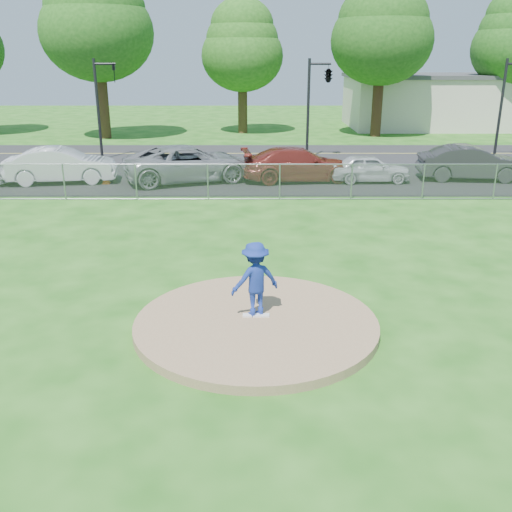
# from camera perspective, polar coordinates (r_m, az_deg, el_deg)

# --- Properties ---
(ground) EXTENTS (120.00, 120.00, 0.00)m
(ground) POSITION_cam_1_polar(r_m,az_deg,el_deg) (22.19, -0.02, 4.43)
(ground) COLOR #1B5612
(ground) RESTS_ON ground
(pitchers_mound) EXTENTS (5.40, 5.40, 0.20)m
(pitchers_mound) POSITION_cam_1_polar(r_m,az_deg,el_deg) (12.75, 0.01, -6.82)
(pitchers_mound) COLOR #8E6F4E
(pitchers_mound) RESTS_ON ground
(pitching_rubber) EXTENTS (0.60, 0.15, 0.04)m
(pitching_rubber) POSITION_cam_1_polar(r_m,az_deg,el_deg) (12.88, 0.01, -5.95)
(pitching_rubber) COLOR white
(pitching_rubber) RESTS_ON pitchers_mound
(chain_link_fence) EXTENTS (40.00, 0.06, 1.50)m
(chain_link_fence) POSITION_cam_1_polar(r_m,az_deg,el_deg) (23.96, -0.03, 7.40)
(chain_link_fence) COLOR gray
(chain_link_fence) RESTS_ON ground
(parking_lot) EXTENTS (50.00, 8.00, 0.01)m
(parking_lot) POSITION_cam_1_polar(r_m,az_deg,el_deg) (28.52, -0.03, 7.82)
(parking_lot) COLOR black
(parking_lot) RESTS_ON ground
(street) EXTENTS (60.00, 7.00, 0.01)m
(street) POSITION_cam_1_polar(r_m,az_deg,el_deg) (35.90, -0.04, 10.22)
(street) COLOR #232326
(street) RESTS_ON ground
(commercial_building) EXTENTS (16.40, 9.40, 4.30)m
(commercial_building) POSITION_cam_1_polar(r_m,az_deg,el_deg) (52.09, 18.45, 14.52)
(commercial_building) COLOR beige
(commercial_building) RESTS_ON ground
(tree_left) EXTENTS (7.84, 7.84, 12.53)m
(tree_left) POSITION_cam_1_polar(r_m,az_deg,el_deg) (43.91, -15.73, 22.02)
(tree_left) COLOR #372414
(tree_left) RESTS_ON ground
(tree_center) EXTENTS (6.16, 6.16, 9.84)m
(tree_center) POSITION_cam_1_polar(r_m,az_deg,el_deg) (45.45, -1.39, 20.33)
(tree_center) COLOR #392614
(tree_center) RESTS_ON ground
(tree_right) EXTENTS (7.28, 7.28, 11.63)m
(tree_right) POSITION_cam_1_polar(r_m,az_deg,el_deg) (44.40, 12.53, 21.46)
(tree_right) COLOR #331D12
(tree_right) RESTS_ON ground
(traffic_signal_left) EXTENTS (1.28, 0.20, 5.60)m
(traffic_signal_left) POSITION_cam_1_polar(r_m,az_deg,el_deg) (34.64, -15.21, 14.84)
(traffic_signal_left) COLOR black
(traffic_signal_left) RESTS_ON ground
(traffic_signal_center) EXTENTS (1.42, 2.48, 5.60)m
(traffic_signal_center) POSITION_cam_1_polar(r_m,az_deg,el_deg) (33.69, 7.05, 17.36)
(traffic_signal_center) COLOR black
(traffic_signal_center) RESTS_ON ground
(traffic_signal_right) EXTENTS (1.28, 0.20, 5.60)m
(traffic_signal_right) POSITION_cam_1_polar(r_m,az_deg,el_deg) (36.42, 23.73, 14.11)
(traffic_signal_right) COLOR black
(traffic_signal_right) RESTS_ON ground
(pitcher) EXTENTS (1.26, 1.01, 1.71)m
(pitcher) POSITION_cam_1_polar(r_m,az_deg,el_deg) (12.62, -0.07, -2.35)
(pitcher) COLOR navy
(pitcher) RESTS_ON pitchers_mound
(traffic_cone) EXTENTS (0.37, 0.37, 0.71)m
(traffic_cone) POSITION_cam_1_polar(r_m,az_deg,el_deg) (28.03, -14.79, 7.73)
(traffic_cone) COLOR orange
(traffic_cone) RESTS_ON parking_lot
(parked_car_white) EXTENTS (5.25, 2.52, 1.66)m
(parked_car_white) POSITION_cam_1_polar(r_m,az_deg,el_deg) (28.79, -18.88, 8.59)
(parked_car_white) COLOR silver
(parked_car_white) RESTS_ON parking_lot
(parked_car_gray) EXTENTS (6.77, 4.74, 1.72)m
(parked_car_gray) POSITION_cam_1_polar(r_m,az_deg,el_deg) (27.76, -6.71, 9.18)
(parked_car_gray) COLOR gray
(parked_car_gray) RESTS_ON parking_lot
(parked_car_darkred) EXTENTS (5.70, 2.86, 1.59)m
(parked_car_darkred) POSITION_cam_1_polar(r_m,az_deg,el_deg) (27.75, 4.31, 9.12)
(parked_car_darkred) COLOR maroon
(parked_car_darkred) RESTS_ON parking_lot
(parked_car_pearl) EXTENTS (3.86, 1.65, 1.30)m
(parked_car_pearl) POSITION_cam_1_polar(r_m,az_deg,el_deg) (28.02, 11.29, 8.60)
(parked_car_pearl) COLOR #BBBDC0
(parked_car_pearl) RESTS_ON parking_lot
(parked_car_charcoal) EXTENTS (5.12, 2.14, 1.64)m
(parked_car_charcoal) POSITION_cam_1_polar(r_m,az_deg,el_deg) (29.80, 20.73, 8.71)
(parked_car_charcoal) COLOR #292A2C
(parked_car_charcoal) RESTS_ON parking_lot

